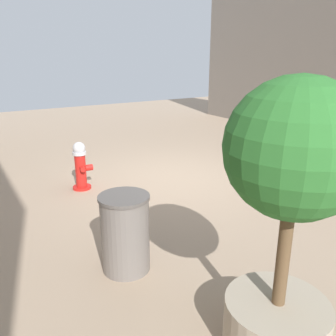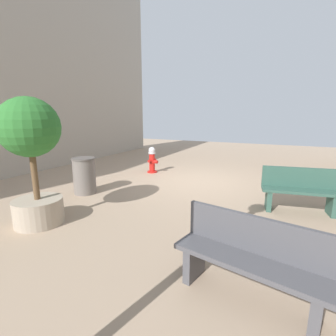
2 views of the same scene
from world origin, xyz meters
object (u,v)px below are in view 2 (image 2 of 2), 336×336
(trash_bin, at_px, (84,176))
(bench_near, at_px, (300,189))
(planter_tree, at_px, (32,149))
(bench_far, at_px, (251,258))
(fire_hydrant, at_px, (152,160))

(trash_bin, bearing_deg, bench_near, -168.52)
(planter_tree, xyz_separation_m, trash_bin, (0.57, -1.82, -0.98))
(bench_far, distance_m, planter_tree, 4.06)
(bench_near, bearing_deg, fire_hydrant, -21.85)
(trash_bin, bearing_deg, bench_far, 154.60)
(bench_near, relative_size, bench_far, 0.91)
(fire_hydrant, distance_m, bench_far, 6.49)
(planter_tree, bearing_deg, bench_near, -147.83)
(planter_tree, distance_m, trash_bin, 2.14)
(bench_near, xyz_separation_m, planter_tree, (4.54, 2.86, 0.97))
(planter_tree, relative_size, trash_bin, 2.48)
(fire_hydrant, relative_size, bench_far, 0.53)
(bench_near, distance_m, bench_far, 3.23)
(trash_bin, bearing_deg, planter_tree, 107.41)
(fire_hydrant, xyz_separation_m, trash_bin, (0.44, 2.91, 0.01))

